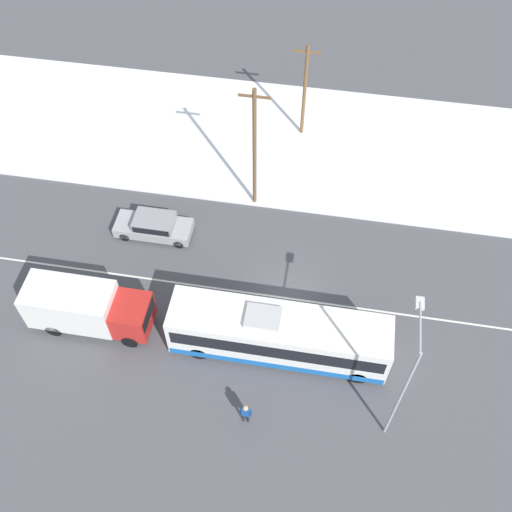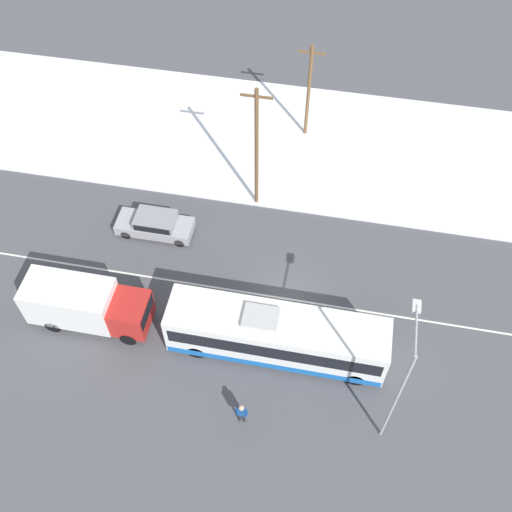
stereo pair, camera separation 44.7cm
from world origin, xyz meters
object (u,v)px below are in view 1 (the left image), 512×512
Objects in this scene: sedan_car at (154,225)px; utility_pole_snowlot at (305,90)px; city_bus at (279,335)px; utility_pole_roadside at (255,149)px; box_truck at (86,307)px; streetlamp at (405,376)px; pedestrian_at_stop at (246,412)px.

sedan_car is 0.66× the size of utility_pole_snowlot.
utility_pole_roadside reaches higher than city_bus.
utility_pole_snowlot reaches higher than box_truck.
sedan_car is at bearing 142.20° from city_bus.
utility_pole_roadside is (7.44, 10.38, 3.04)m from box_truck.
box_truck is 0.93× the size of utility_pole_snowlot.
streetlamp is (16.34, -3.04, 3.54)m from box_truck.
pedestrian_at_stop is 0.24× the size of utility_pole_snowlot.
utility_pole_snowlot is (2.18, 7.08, -0.90)m from utility_pole_roadside.
pedestrian_at_stop reaches higher than sedan_car.
city_bus is 10.47m from box_truck.
utility_pole_snowlot is at bearing 108.13° from streetlamp.
utility_pole_roadside is at bearing -147.58° from sedan_car.
box_truck is 3.87× the size of pedestrian_at_stop.
box_truck is 13.13m from utility_pole_roadside.
sedan_car is 13.56m from utility_pole_snowlot.
utility_pole_roadside is at bearing 54.35° from box_truck.
pedestrian_at_stop is 0.21× the size of streetlamp.
box_truck is 0.75× the size of utility_pole_roadside.
box_truck reaches higher than sedan_car.
streetlamp reaches higher than pedestrian_at_stop.
box_truck is 20.05m from utility_pole_snowlot.
utility_pole_roadside is (-2.02, 14.55, 3.61)m from pedestrian_at_stop.
city_bus is 1.39× the size of streetlamp.
city_bus is 17.55m from utility_pole_snowlot.
streetlamp is at bearing -56.46° from utility_pole_roadside.
utility_pole_snowlot reaches higher than city_bus.
city_bus reaches higher than pedestrian_at_stop.
box_truck is at bearing -179.68° from city_bus.
streetlamp is at bearing -10.54° from box_truck.
box_truck is 0.81× the size of streetlamp.
pedestrian_at_stop is at bearing -90.44° from utility_pole_snowlot.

